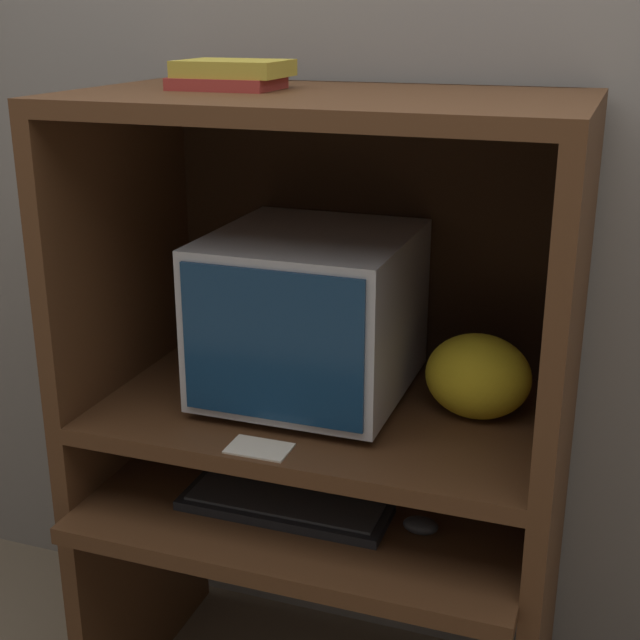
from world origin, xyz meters
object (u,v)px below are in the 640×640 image
(keyboard, at_px, (284,506))
(snack_bag, at_px, (478,376))
(mouse, at_px, (421,525))
(book_stack, at_px, (231,74))
(crt_monitor, at_px, (311,313))

(keyboard, xyz_separation_m, snack_bag, (0.36, 0.19, 0.27))
(keyboard, xyz_separation_m, mouse, (0.29, 0.02, 0.00))
(keyboard, bearing_deg, book_stack, 135.48)
(keyboard, xyz_separation_m, book_stack, (-0.17, 0.17, 0.86))
(crt_monitor, xyz_separation_m, book_stack, (-0.16, -0.01, 0.49))
(mouse, xyz_separation_m, book_stack, (-0.46, 0.15, 0.86))
(keyboard, relative_size, book_stack, 2.03)
(mouse, xyz_separation_m, snack_bag, (0.07, 0.17, 0.27))
(mouse, relative_size, snack_bag, 0.33)
(crt_monitor, relative_size, book_stack, 2.07)
(crt_monitor, distance_m, snack_bag, 0.38)
(mouse, bearing_deg, book_stack, 161.92)
(snack_bag, distance_m, book_stack, 0.79)
(mouse, relative_size, book_stack, 0.33)
(snack_bag, relative_size, book_stack, 1.00)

